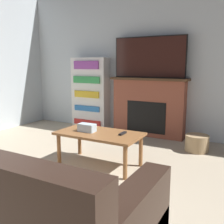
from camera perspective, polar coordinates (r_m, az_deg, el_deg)
name	(u,v)px	position (r m, az deg, el deg)	size (l,w,h in m)	color
wall_back	(159,60)	(4.77, 10.18, 11.06)	(6.54, 0.06, 2.70)	silver
fireplace	(148,107)	(4.73, 7.91, 1.12)	(1.40, 0.28, 1.04)	brown
tv	(149,57)	(4.66, 8.09, 11.72)	(1.29, 0.03, 0.71)	black
coffee_table	(99,137)	(3.32, -2.76, -5.39)	(1.07, 0.57, 0.43)	brown
tissue_box	(87,128)	(3.36, -5.48, -3.40)	(0.22, 0.12, 0.10)	silver
remote_control	(123,133)	(3.22, 2.33, -4.68)	(0.04, 0.15, 0.02)	black
bookshelf	(90,93)	(5.24, -4.71, 4.04)	(0.76, 0.29, 1.40)	white
storage_basket	(197,143)	(4.12, 17.99, -6.46)	(0.34, 0.34, 0.25)	tan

